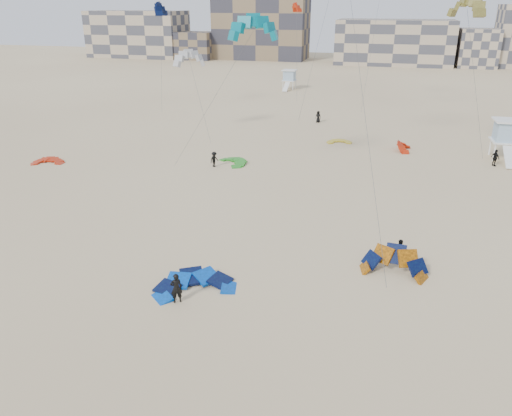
% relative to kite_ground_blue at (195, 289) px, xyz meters
% --- Properties ---
extents(ground, '(320.00, 320.00, 0.00)m').
position_rel_kite_ground_blue_xyz_m(ground, '(-0.49, -1.05, 0.00)').
color(ground, beige).
rests_on(ground, ground).
extents(kite_ground_blue, '(6.88, 6.97, 2.31)m').
position_rel_kite_ground_blue_xyz_m(kite_ground_blue, '(0.00, 0.00, 0.00)').
color(kite_ground_blue, blue).
rests_on(kite_ground_blue, ground).
extents(kite_ground_orange, '(4.76, 4.69, 4.37)m').
position_rel_kite_ground_blue_xyz_m(kite_ground_orange, '(11.85, 5.25, 0.00)').
color(kite_ground_orange, orange).
rests_on(kite_ground_orange, ground).
extents(kite_ground_red, '(4.16, 4.30, 1.39)m').
position_rel_kite_ground_blue_xyz_m(kite_ground_red, '(-25.47, 20.28, 0.00)').
color(kite_ground_red, '#BA310F').
rests_on(kite_ground_red, ground).
extents(kite_ground_green, '(5.16, 5.15, 1.12)m').
position_rel_kite_ground_blue_xyz_m(kite_ground_green, '(-5.61, 25.61, 0.00)').
color(kite_ground_green, green).
rests_on(kite_ground_green, ground).
extents(kite_ground_red_far, '(3.35, 3.24, 3.09)m').
position_rel_kite_ground_blue_xyz_m(kite_ground_red_far, '(12.59, 35.70, 0.00)').
color(kite_ground_red_far, '#BA310F').
rests_on(kite_ground_red_far, ground).
extents(kite_ground_yellow, '(3.38, 3.49, 0.62)m').
position_rel_kite_ground_blue_xyz_m(kite_ground_yellow, '(4.70, 37.43, 0.00)').
color(kite_ground_yellow, gold).
rests_on(kite_ground_yellow, ground).
extents(kitesurfer_main, '(0.83, 0.77, 1.91)m').
position_rel_kite_ground_blue_xyz_m(kitesurfer_main, '(-0.46, -1.65, 0.96)').
color(kitesurfer_main, black).
rests_on(kitesurfer_main, ground).
extents(kitesurfer_b, '(0.84, 0.68, 1.61)m').
position_rel_kite_ground_blue_xyz_m(kitesurfer_b, '(12.23, 7.03, 0.81)').
color(kitesurfer_b, black).
rests_on(kitesurfer_b, ground).
extents(kitesurfer_c, '(1.05, 1.24, 1.67)m').
position_rel_kite_ground_blue_xyz_m(kitesurfer_c, '(-7.20, 23.81, 0.84)').
color(kitesurfer_c, black).
rests_on(kitesurfer_c, ground).
extents(kitesurfer_d, '(1.00, 1.13, 1.83)m').
position_rel_kite_ground_blue_xyz_m(kitesurfer_d, '(22.02, 32.02, 0.92)').
color(kitesurfer_d, black).
rests_on(kitesurfer_d, ground).
extents(kitesurfer_e, '(0.93, 0.71, 1.70)m').
position_rel_kite_ground_blue_xyz_m(kitesurfer_e, '(0.34, 48.18, 0.85)').
color(kitesurfer_e, black).
rests_on(kitesurfer_e, ground).
extents(kite_fly_teal_a, '(11.05, 5.69, 14.79)m').
position_rel_kite_ground_blue_xyz_m(kite_fly_teal_a, '(-1.98, 20.96, 14.12)').
color(kite_fly_teal_a, '#016084').
rests_on(kite_fly_teal_a, ground).
extents(kite_fly_grey, '(8.19, 10.44, 10.23)m').
position_rel_kite_ground_blue_xyz_m(kite_fly_grey, '(-14.96, 36.94, 9.63)').
color(kite_fly_grey, silver).
rests_on(kite_fly_grey, ground).
extents(kite_fly_olive, '(6.67, 5.43, 16.44)m').
position_rel_kite_ground_blue_xyz_m(kite_fly_olive, '(16.70, 30.16, 15.93)').
color(kite_fly_olive, olive).
rests_on(kite_fly_olive, ground).
extents(kite_fly_navy, '(4.35, 6.82, 15.71)m').
position_rel_kite_ground_blue_xyz_m(kite_fly_navy, '(-24.32, 49.19, 15.32)').
color(kite_fly_navy, '#061838').
rests_on(kite_fly_navy, ground).
extents(kite_fly_red, '(3.95, 8.61, 15.67)m').
position_rel_kite_ground_blue_xyz_m(kite_fly_red, '(-6.73, 65.74, 15.49)').
color(kite_fly_red, '#BA310F').
rests_on(kite_fly_red, ground).
extents(lifeguard_tower_near, '(3.27, 6.11, 4.43)m').
position_rel_kite_ground_blue_xyz_m(lifeguard_tower_near, '(23.41, 35.36, 2.20)').
color(lifeguard_tower_near, white).
rests_on(lifeguard_tower_near, ground).
extents(lifeguard_tower_far, '(2.85, 5.32, 3.86)m').
position_rel_kite_ground_blue_xyz_m(lifeguard_tower_far, '(-9.98, 76.90, 1.91)').
color(lifeguard_tower_far, white).
rests_on(lifeguard_tower_far, ground).
extents(condo_west_a, '(30.00, 15.00, 14.00)m').
position_rel_kite_ground_blue_xyz_m(condo_west_a, '(-70.49, 128.95, 7.00)').
color(condo_west_a, tan).
rests_on(condo_west_a, ground).
extents(condo_west_b, '(28.00, 14.00, 18.00)m').
position_rel_kite_ground_blue_xyz_m(condo_west_b, '(-30.49, 132.95, 9.00)').
color(condo_west_b, '#766247').
rests_on(condo_west_b, ground).
extents(condo_mid, '(32.00, 16.00, 12.00)m').
position_rel_kite_ground_blue_xyz_m(condo_mid, '(9.51, 128.95, 6.00)').
color(condo_mid, tan).
rests_on(condo_mid, ground).
extents(condo_fill_left, '(12.00, 10.00, 8.00)m').
position_rel_kite_ground_blue_xyz_m(condo_fill_left, '(-50.49, 126.95, 4.00)').
color(condo_fill_left, '#766247').
rests_on(condo_fill_left, ground).
extents(condo_fill_right, '(10.00, 10.00, 10.00)m').
position_rel_kite_ground_blue_xyz_m(condo_fill_right, '(31.51, 126.95, 5.00)').
color(condo_fill_right, tan).
rests_on(condo_fill_right, ground).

